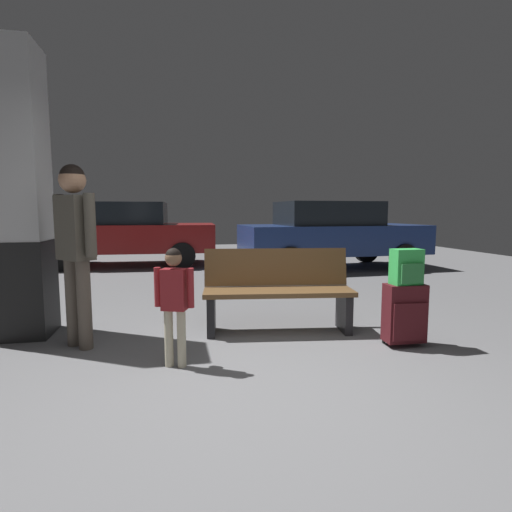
# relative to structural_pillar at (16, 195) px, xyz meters

# --- Properties ---
(ground_plane) EXTENTS (18.00, 18.00, 0.10)m
(ground_plane) POSITION_rel_structural_pillar_xyz_m (2.12, 2.12, -1.51)
(ground_plane) COLOR slate
(structural_pillar) EXTENTS (0.57, 0.57, 2.95)m
(structural_pillar) POSITION_rel_structural_pillar_xyz_m (0.00, 0.00, 0.00)
(structural_pillar) COLOR black
(structural_pillar) RESTS_ON ground_plane
(bench) EXTENTS (1.65, 0.73, 0.89)m
(bench) POSITION_rel_structural_pillar_xyz_m (2.66, -0.37, -1.02)
(bench) COLOR brown
(bench) RESTS_ON ground_plane
(suitcase) EXTENTS (0.39, 0.25, 0.60)m
(suitcase) POSITION_rel_structural_pillar_xyz_m (3.73, -1.12, -1.14)
(suitcase) COLOR #471419
(suitcase) RESTS_ON ground_plane
(backpack_bright) EXTENTS (0.28, 0.20, 0.34)m
(backpack_bright) POSITION_rel_structural_pillar_xyz_m (3.73, -1.12, -0.69)
(backpack_bright) COLOR green
(backpack_bright) RESTS_ON suitcase
(child) EXTENTS (0.32, 0.24, 1.00)m
(child) POSITION_rel_structural_pillar_xyz_m (1.56, -1.21, -0.85)
(child) COLOR beige
(child) RESTS_ON ground_plane
(adult) EXTENTS (0.44, 0.45, 1.73)m
(adult) POSITION_rel_structural_pillar_xyz_m (0.66, -0.52, -0.40)
(adult) COLOR brown
(adult) RESTS_ON ground_plane
(parked_car_far) EXTENTS (4.18, 1.95, 1.51)m
(parked_car_far) POSITION_rel_structural_pillar_xyz_m (0.45, 5.52, -0.66)
(parked_car_far) COLOR maroon
(parked_car_far) RESTS_ON ground_plane
(parked_car_near) EXTENTS (4.17, 1.94, 1.51)m
(parked_car_near) POSITION_rel_structural_pillar_xyz_m (5.07, 4.05, -0.66)
(parked_car_near) COLOR navy
(parked_car_near) RESTS_ON ground_plane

